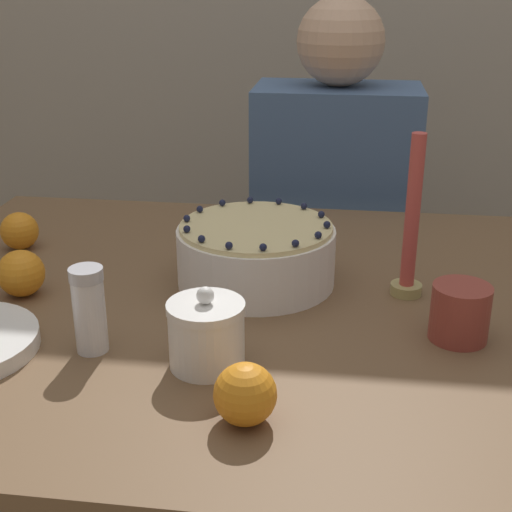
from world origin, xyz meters
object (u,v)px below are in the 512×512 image
at_px(sugar_shaker, 89,310).
at_px(sugar_bowl, 206,334).
at_px(candle, 411,232).
at_px(person_man_blue_shirt, 331,268).
at_px(cake, 256,254).

bearing_deg(sugar_shaker, sugar_bowl, -6.22).
xyz_separation_m(candle, person_man_blue_shirt, (-0.14, 0.63, -0.34)).
xyz_separation_m(cake, candle, (0.25, -0.01, 0.06)).
relative_size(sugar_shaker, person_man_blue_shirt, 0.11).
distance_m(cake, sugar_shaker, 0.33).
xyz_separation_m(sugar_bowl, sugar_shaker, (-0.17, 0.02, 0.02)).
xyz_separation_m(sugar_bowl, person_man_blue_shirt, (0.15, 0.90, -0.28)).
bearing_deg(sugar_bowl, sugar_shaker, 173.78).
xyz_separation_m(sugar_shaker, candle, (0.45, 0.25, 0.05)).
bearing_deg(sugar_bowl, person_man_blue_shirt, 80.79).
height_order(cake, candle, candle).
bearing_deg(person_man_blue_shirt, candle, 102.30).
relative_size(sugar_bowl, candle, 0.43).
distance_m(cake, sugar_bowl, 0.28).
height_order(sugar_bowl, person_man_blue_shirt, person_man_blue_shirt).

